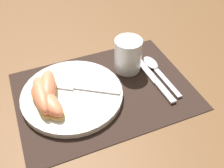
{
  "coord_description": "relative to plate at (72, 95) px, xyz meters",
  "views": [
    {
      "loc": [
        -0.17,
        -0.46,
        0.5
      ],
      "look_at": [
        0.02,
        -0.01,
        0.02
      ],
      "focal_mm": 42.0,
      "sensor_mm": 36.0,
      "label": 1
    }
  ],
  "objects": [
    {
      "name": "juice_glass",
      "position": [
        0.18,
        0.05,
        0.03
      ],
      "size": [
        0.08,
        0.08,
        0.1
      ],
      "color": "silver",
      "rests_on": "placemat"
    },
    {
      "name": "placemat",
      "position": [
        0.09,
        -0.01,
        -0.01
      ],
      "size": [
        0.46,
        0.33,
        0.0
      ],
      "color": "black",
      "rests_on": "ground_plane"
    },
    {
      "name": "citrus_wedge_2",
      "position": [
        -0.07,
        -0.02,
        0.02
      ],
      "size": [
        0.09,
        0.14,
        0.04
      ],
      "color": "#F4DB84",
      "rests_on": "plate"
    },
    {
      "name": "citrus_wedge_0",
      "position": [
        -0.05,
        0.02,
        0.03
      ],
      "size": [
        0.07,
        0.13,
        0.05
      ],
      "color": "#F4DB84",
      "rests_on": "plate"
    },
    {
      "name": "ground_plane",
      "position": [
        0.09,
        -0.01,
        -0.01
      ],
      "size": [
        3.0,
        3.0,
        0.0
      ],
      "primitive_type": "plane",
      "color": "brown"
    },
    {
      "name": "spoon",
      "position": [
        0.25,
        0.02,
        -0.0
      ],
      "size": [
        0.04,
        0.18,
        0.01
      ],
      "color": "#BCBCC1",
      "rests_on": "placemat"
    },
    {
      "name": "knife",
      "position": [
        0.23,
        -0.02,
        -0.01
      ],
      "size": [
        0.02,
        0.2,
        0.01
      ],
      "color": "#BCBCC1",
      "rests_on": "placemat"
    },
    {
      "name": "fork",
      "position": [
        0.02,
        0.01,
        0.01
      ],
      "size": [
        0.17,
        0.12,
        0.0
      ],
      "color": "#BCBCC1",
      "rests_on": "plate"
    },
    {
      "name": "plate",
      "position": [
        0.0,
        0.0,
        0.0
      ],
      "size": [
        0.26,
        0.26,
        0.02
      ],
      "color": "white",
      "rests_on": "placemat"
    },
    {
      "name": "citrus_wedge_1",
      "position": [
        -0.07,
        -0.0,
        0.03
      ],
      "size": [
        0.04,
        0.13,
        0.05
      ],
      "color": "#F4DB84",
      "rests_on": "plate"
    }
  ]
}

